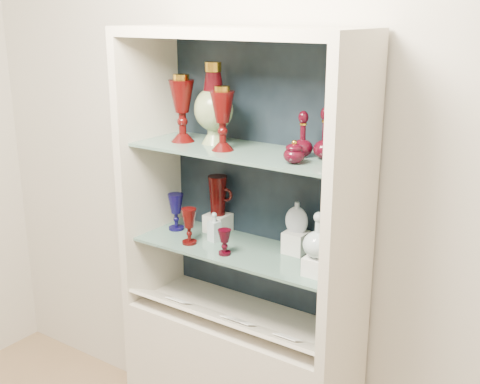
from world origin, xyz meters
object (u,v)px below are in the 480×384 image
Objects in this scene: clear_square_bottle at (214,227)px; enamel_urn at (214,103)px; ruby_goblet_tall at (189,226)px; pedestal_lamp_right at (222,119)px; ruby_decanter_b at (303,133)px; cameo_medallion at (347,230)px; lidded_bowl at (294,151)px; ruby_decanter_a at (325,130)px; cobalt_goblet at (176,212)px; ruby_pitcher at (218,195)px; clear_round_decanter at (318,236)px; pedestal_lamp_left at (182,108)px; ruby_goblet_small at (225,242)px; flat_flask at (297,217)px.

enamel_urn is at bearing 119.90° from clear_square_bottle.
pedestal_lamp_right is at bearing 10.40° from ruby_goblet_tall.
ruby_decanter_b is 1.52× the size of cameo_medallion.
lidded_bowl is at bearing -76.84° from ruby_decanter_b.
pedestal_lamp_right is at bearing -165.50° from ruby_decanter_b.
ruby_decanter_a reaches higher than lidded_bowl.
cobalt_goblet is at bearing 175.59° from clear_square_bottle.
ruby_goblet_tall is (-0.49, -0.00, -0.39)m from lidded_bowl.
ruby_pitcher reaches higher than clear_round_decanter.
ruby_decanter_b is at bearing 161.60° from cameo_medallion.
pedestal_lamp_left is at bearing 173.04° from lidded_bowl.
lidded_bowl is at bearing -166.04° from cameo_medallion.
cobalt_goblet is at bearing 158.01° from pedestal_lamp_left.
ruby_goblet_small is at bearing -177.47° from lidded_bowl.
cameo_medallion is at bearing 1.62° from enamel_urn.
pedestal_lamp_right is at bearing 175.12° from lidded_bowl.
ruby_pitcher is at bearing 160.87° from flat_flask.
ruby_goblet_small is at bearing -156.02° from ruby_decanter_b.
pedestal_lamp_left is at bearing 160.21° from cameo_medallion.
pedestal_lamp_left is at bearing -21.99° from cobalt_goblet.
pedestal_lamp_left reaches higher than flat_flask.
pedestal_lamp_left is 1.11× the size of pedestal_lamp_right.
ruby_pitcher is (-0.04, 0.07, -0.42)m from enamel_urn.
enamel_urn is at bearing 138.24° from ruby_goblet_small.
ruby_decanter_a is 1.41× the size of ruby_goblet_tall.
ruby_goblet_small is (-0.30, -0.01, -0.41)m from lidded_bowl.
cameo_medallion is (0.46, 0.14, 0.11)m from ruby_goblet_small.
cobalt_goblet is (-0.71, -0.02, -0.45)m from ruby_decanter_a.
cobalt_goblet is 0.98× the size of clear_round_decanter.
ruby_decanter_a is 1.19× the size of ruby_decanter_b.
ruby_decanter_b reaches higher than ruby_goblet_tall.
enamel_urn is 2.00× the size of cobalt_goblet.
cobalt_goblet is (-0.65, 0.10, -0.38)m from lidded_bowl.
clear_square_bottle is at bearing 141.85° from ruby_goblet_small.
ruby_goblet_tall is at bearing -167.63° from ruby_decanter_a.
ruby_decanter_a is at bearing 63.53° from lidded_bowl.
pedestal_lamp_left is at bearing 175.92° from clear_round_decanter.
clear_square_bottle is at bearing 168.78° from lidded_bowl.
ruby_decanter_b is at bearing 144.87° from clear_round_decanter.
ruby_goblet_tall is at bearing -177.86° from clear_round_decanter.
cobalt_goblet is 0.82m from cameo_medallion.
ruby_decanter_a is at bearing 1.10° from enamel_urn.
ruby_goblet_tall is 0.46m from flat_flask.
pedestal_lamp_right is at bearing -38.51° from enamel_urn.
clear_square_bottle is (-0.49, -0.04, -0.46)m from ruby_decanter_a.
pedestal_lamp_right reaches higher than ruby_decanter_b.
pedestal_lamp_left reaches higher than clear_square_bottle.
clear_square_bottle is (0.02, -0.03, -0.52)m from enamel_urn.
ruby_goblet_tall is 0.21m from ruby_pitcher.
cameo_medallion is (0.59, 0.04, 0.10)m from clear_square_bottle.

